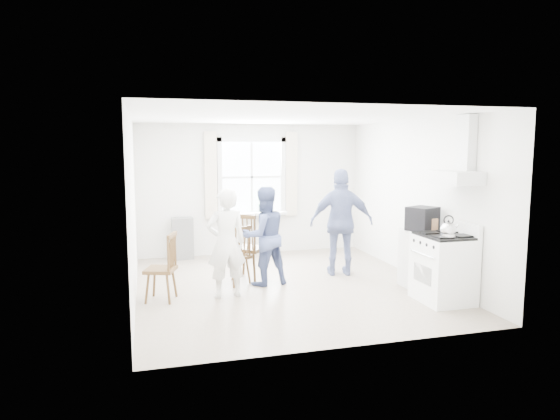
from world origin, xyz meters
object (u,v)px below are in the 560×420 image
object	(u,v)px
low_cabinet	(421,259)
gas_stove	(444,268)
person_left	(226,243)
windsor_chair_b	(245,240)
windsor_chair_a	(239,249)
windsor_chair_c	(168,259)
stereo_stack	(422,219)
person_right	(342,222)
person_mid	(264,236)

from	to	relation	value
low_cabinet	gas_stove	bearing A→B (deg)	-95.68
person_left	windsor_chair_b	bearing A→B (deg)	-124.11
low_cabinet	windsor_chair_a	distance (m)	2.81
gas_stove	windsor_chair_a	bearing A→B (deg)	148.87
gas_stove	windsor_chair_b	world-z (taller)	gas_stove
windsor_chair_a	windsor_chair_c	xyz separation A→B (m)	(-1.11, -0.52, 0.02)
stereo_stack	person_right	world-z (taller)	person_right
stereo_stack	windsor_chair_a	xyz separation A→B (m)	(-2.64, 0.92, -0.50)
windsor_chair_b	windsor_chair_c	xyz separation A→B (m)	(-1.26, -0.75, -0.08)
windsor_chair_c	person_right	xyz separation A→B (m)	(2.89, 0.70, 0.30)
low_cabinet	windsor_chair_b	bearing A→B (deg)	156.23
stereo_stack	windsor_chair_c	bearing A→B (deg)	173.86
person_mid	person_right	bearing A→B (deg)	178.73
windsor_chair_a	person_left	bearing A→B (deg)	-117.12
low_cabinet	windsor_chair_c	bearing A→B (deg)	174.63
low_cabinet	stereo_stack	xyz separation A→B (m)	(-0.03, -0.05, 0.63)
gas_stove	windsor_chair_a	xyz separation A→B (m)	(-2.60, 1.57, 0.09)
windsor_chair_c	person_mid	bearing A→B (deg)	16.93
low_cabinet	person_left	distance (m)	2.99
gas_stove	person_left	distance (m)	3.07
windsor_chair_b	person_left	world-z (taller)	person_left
person_right	person_left	bearing A→B (deg)	34.35
gas_stove	person_left	xyz separation A→B (m)	(-2.89, 1.00, 0.30)
gas_stove	windsor_chair_b	distance (m)	3.05
person_mid	person_left	bearing A→B (deg)	25.82
windsor_chair_c	person_left	xyz separation A→B (m)	(0.82, -0.05, 0.20)
gas_stove	person_right	world-z (taller)	person_right
gas_stove	low_cabinet	distance (m)	0.70
windsor_chair_a	gas_stove	bearing A→B (deg)	-31.13
windsor_chair_b	windsor_chair_c	world-z (taller)	windsor_chair_b
low_cabinet	person_mid	size ratio (longest dim) A/B	0.58
stereo_stack	windsor_chair_b	xyz separation A→B (m)	(-2.49, 1.16, -0.41)
low_cabinet	person_left	world-z (taller)	person_left
stereo_stack	person_mid	bearing A→B (deg)	159.11
gas_stove	person_mid	distance (m)	2.70
stereo_stack	windsor_chair_a	bearing A→B (deg)	160.80
windsor_chair_b	person_mid	xyz separation A→B (m)	(0.24, -0.30, 0.10)
gas_stove	person_right	bearing A→B (deg)	115.04
person_left	person_right	bearing A→B (deg)	-165.65
person_mid	windsor_chair_b	bearing A→B (deg)	-62.74
windsor_chair_a	low_cabinet	bearing A→B (deg)	-18.05
windsor_chair_b	windsor_chair_a	bearing A→B (deg)	-122.01
person_left	person_mid	bearing A→B (deg)	-148.62
windsor_chair_a	windsor_chair_b	distance (m)	0.30
gas_stove	windsor_chair_a	distance (m)	3.04
windsor_chair_b	person_right	distance (m)	1.65
person_left	person_right	size ratio (longest dim) A/B	0.88
windsor_chair_b	person_mid	bearing A→B (deg)	-51.68
person_right	low_cabinet	bearing A→B (deg)	144.69
gas_stove	windsor_chair_b	bearing A→B (deg)	143.55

